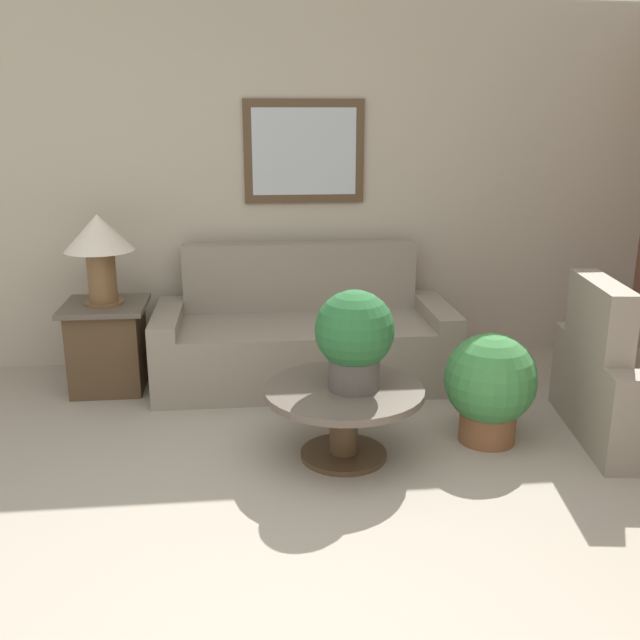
{
  "coord_description": "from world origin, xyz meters",
  "views": [
    {
      "loc": [
        -0.24,
        -2.18,
        1.83
      ],
      "look_at": [
        0.21,
        2.05,
        0.59
      ],
      "focal_mm": 40.0,
      "sensor_mm": 36.0,
      "label": 1
    }
  ],
  "objects_px": {
    "side_table": "(108,345)",
    "coffee_table": "(344,407)",
    "potted_plant_on_table": "(354,336)",
    "couch_main": "(304,340)",
    "table_lamp": "(99,242)",
    "potted_plant_floor": "(490,385)"
  },
  "relations": [
    {
      "from": "side_table",
      "to": "potted_plant_floor",
      "type": "height_order",
      "value": "potted_plant_floor"
    },
    {
      "from": "couch_main",
      "to": "coffee_table",
      "type": "bearing_deg",
      "value": -84.55
    },
    {
      "from": "couch_main",
      "to": "table_lamp",
      "type": "bearing_deg",
      "value": -178.91
    },
    {
      "from": "side_table",
      "to": "table_lamp",
      "type": "xyz_separation_m",
      "value": [
        -0.0,
        0.0,
        0.71
      ]
    },
    {
      "from": "potted_plant_floor",
      "to": "couch_main",
      "type": "bearing_deg",
      "value": 131.23
    },
    {
      "from": "coffee_table",
      "to": "table_lamp",
      "type": "height_order",
      "value": "table_lamp"
    },
    {
      "from": "table_lamp",
      "to": "potted_plant_floor",
      "type": "relative_size",
      "value": 0.93
    },
    {
      "from": "couch_main",
      "to": "potted_plant_on_table",
      "type": "bearing_deg",
      "value": -82.34
    },
    {
      "from": "side_table",
      "to": "coffee_table",
      "type": "bearing_deg",
      "value": -39.33
    },
    {
      "from": "potted_plant_on_table",
      "to": "potted_plant_floor",
      "type": "bearing_deg",
      "value": 9.07
    },
    {
      "from": "table_lamp",
      "to": "coffee_table",
      "type": "bearing_deg",
      "value": -39.33
    },
    {
      "from": "couch_main",
      "to": "table_lamp",
      "type": "xyz_separation_m",
      "value": [
        -1.34,
        -0.03,
        0.72
      ]
    },
    {
      "from": "potted_plant_on_table",
      "to": "potted_plant_floor",
      "type": "relative_size",
      "value": 0.84
    },
    {
      "from": "table_lamp",
      "to": "potted_plant_floor",
      "type": "xyz_separation_m",
      "value": [
        2.31,
        -1.08,
        -0.67
      ]
    },
    {
      "from": "coffee_table",
      "to": "potted_plant_on_table",
      "type": "relative_size",
      "value": 1.61
    },
    {
      "from": "couch_main",
      "to": "coffee_table",
      "type": "relative_size",
      "value": 2.36
    },
    {
      "from": "coffee_table",
      "to": "table_lamp",
      "type": "xyz_separation_m",
      "value": [
        -1.46,
        1.2,
        0.72
      ]
    },
    {
      "from": "couch_main",
      "to": "coffee_table",
      "type": "distance_m",
      "value": 1.23
    },
    {
      "from": "couch_main",
      "to": "side_table",
      "type": "bearing_deg",
      "value": -178.91
    },
    {
      "from": "table_lamp",
      "to": "potted_plant_on_table",
      "type": "xyz_separation_m",
      "value": [
        1.51,
        -1.21,
        -0.31
      ]
    },
    {
      "from": "side_table",
      "to": "potted_plant_floor",
      "type": "xyz_separation_m",
      "value": [
        2.31,
        -1.08,
        0.04
      ]
    },
    {
      "from": "coffee_table",
      "to": "potted_plant_on_table",
      "type": "bearing_deg",
      "value": -15.75
    }
  ]
}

